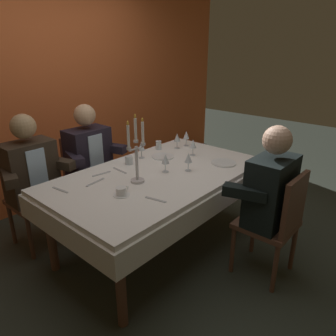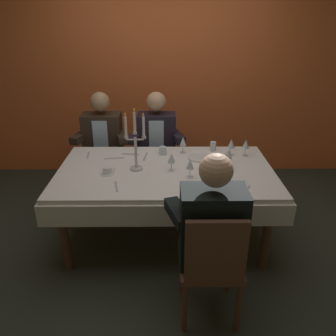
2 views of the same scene
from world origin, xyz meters
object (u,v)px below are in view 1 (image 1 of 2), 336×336
(dinner_plate_1, at_px, (224,163))
(water_tumbler_1, at_px, (159,145))
(dining_table, at_px, (159,185))
(wine_glass_4, at_px, (165,159))
(seated_diner_0, at_px, (30,171))
(wine_glass_2, at_px, (188,158))
(candelabra, at_px, (136,156))
(wine_glass_5, at_px, (186,135))
(seated_diner_2, at_px, (271,191))
(wine_glass_1, at_px, (177,138))
(wine_glass_0, at_px, (141,147))
(water_tumbler_0, at_px, (129,160))
(wine_glass_3, at_px, (193,144))
(coffee_cup_0, at_px, (121,192))
(dinner_plate_0, at_px, (163,157))
(seated_diner_1, at_px, (88,154))

(dinner_plate_1, xyz_separation_m, water_tumbler_1, (-0.08, 0.75, 0.04))
(dining_table, relative_size, water_tumbler_1, 21.31)
(wine_glass_4, bearing_deg, seated_diner_0, 129.47)
(wine_glass_2, bearing_deg, candelabra, 161.15)
(wine_glass_5, bearing_deg, seated_diner_2, -111.43)
(wine_glass_1, bearing_deg, wine_glass_0, 171.96)
(wine_glass_4, bearing_deg, dining_table, 147.08)
(candelabra, bearing_deg, wine_glass_5, 16.81)
(wine_glass_4, relative_size, seated_diner_0, 0.13)
(wine_glass_5, bearing_deg, wine_glass_1, 173.62)
(water_tumbler_0, bearing_deg, wine_glass_3, -26.37)
(wine_glass_1, distance_m, coffee_cup_0, 1.21)
(coffee_cup_0, bearing_deg, wine_glass_2, -5.88)
(wine_glass_0, height_order, water_tumbler_0, wine_glass_0)
(dining_table, height_order, seated_diner_2, seated_diner_2)
(water_tumbler_0, xyz_separation_m, seated_diner_0, (-0.68, 0.54, -0.04))
(wine_glass_1, height_order, wine_glass_5, same)
(water_tumbler_1, xyz_separation_m, seated_diner_2, (-0.17, -1.33, -0.05))
(water_tumbler_0, bearing_deg, dinner_plate_0, -17.26)
(water_tumbler_1, bearing_deg, dining_table, -137.09)
(seated_diner_0, distance_m, seated_diner_1, 0.61)
(wine_glass_2, relative_size, seated_diner_1, 0.13)
(water_tumbler_1, bearing_deg, coffee_cup_0, -151.32)
(wine_glass_5, distance_m, seated_diner_1, 1.05)
(dining_table, xyz_separation_m, water_tumbler_1, (0.48, 0.44, 0.16))
(dining_table, xyz_separation_m, dinner_plate_1, (0.56, -0.30, 0.13))
(coffee_cup_0, xyz_separation_m, seated_diner_2, (0.80, -0.79, -0.03))
(wine_glass_1, bearing_deg, seated_diner_1, 142.24)
(dining_table, xyz_separation_m, wine_glass_2, (0.20, -0.16, 0.23))
(water_tumbler_0, bearing_deg, coffee_cup_0, -137.19)
(seated_diner_1, bearing_deg, dinner_plate_0, -57.14)
(dinner_plate_0, relative_size, water_tumbler_1, 2.38)
(water_tumbler_1, bearing_deg, wine_glass_2, -114.29)
(dinner_plate_0, height_order, water_tumbler_1, water_tumbler_1)
(dining_table, distance_m, dinner_plate_1, 0.65)
(dinner_plate_0, xyz_separation_m, wine_glass_2, (-0.12, -0.40, 0.11))
(seated_diner_2, bearing_deg, wine_glass_0, 95.89)
(dinner_plate_1, height_order, wine_glass_1, wine_glass_1)
(water_tumbler_1, bearing_deg, seated_diner_1, 142.50)
(wine_glass_2, xyz_separation_m, seated_diner_1, (-0.30, 1.05, -0.12))
(dinner_plate_1, xyz_separation_m, seated_diner_1, (-0.66, 1.19, -0.01))
(seated_diner_0, height_order, seated_diner_2, same)
(water_tumbler_0, relative_size, seated_diner_1, 0.06)
(dining_table, xyz_separation_m, wine_glass_4, (0.05, -0.03, 0.23))
(wine_glass_1, bearing_deg, dining_table, -153.19)
(dining_table, height_order, dinner_plate_1, dinner_plate_1)
(candelabra, distance_m, wine_glass_5, 1.08)
(wine_glass_3, relative_size, wine_glass_4, 1.00)
(water_tumbler_1, relative_size, seated_diner_0, 0.07)
(candelabra, height_order, wine_glass_0, candelabra)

